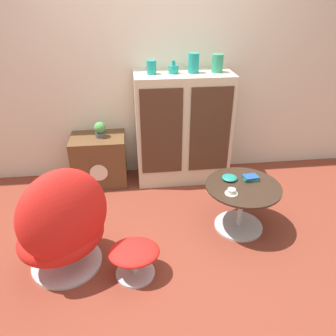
{
  "coord_description": "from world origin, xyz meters",
  "views": [
    {
      "loc": [
        -0.3,
        -2.12,
        2.01
      ],
      "look_at": [
        0.02,
        0.47,
        0.55
      ],
      "focal_mm": 35.0,
      "sensor_mm": 36.0,
      "label": 1
    }
  ],
  "objects_px": {
    "egg_chair": "(63,226)",
    "teacup": "(231,192)",
    "coffee_table": "(241,201)",
    "sideboard": "(183,129)",
    "vase_inner_right": "(194,63)",
    "vase_leftmost": "(151,67)",
    "ottoman": "(134,255)",
    "vase_rightmost": "(217,63)",
    "vase_inner_left": "(173,69)",
    "book_stack": "(250,178)",
    "tv_console": "(100,160)",
    "bowl": "(230,178)",
    "potted_plant": "(100,129)"
  },
  "relations": [
    {
      "from": "coffee_table",
      "to": "vase_inner_left",
      "type": "height_order",
      "value": "vase_inner_left"
    },
    {
      "from": "vase_rightmost",
      "to": "potted_plant",
      "type": "height_order",
      "value": "vase_rightmost"
    },
    {
      "from": "coffee_table",
      "to": "book_stack",
      "type": "relative_size",
      "value": 4.71
    },
    {
      "from": "potted_plant",
      "to": "teacup",
      "type": "distance_m",
      "value": 1.6
    },
    {
      "from": "coffee_table",
      "to": "book_stack",
      "type": "height_order",
      "value": "book_stack"
    },
    {
      "from": "coffee_table",
      "to": "book_stack",
      "type": "xyz_separation_m",
      "value": [
        0.09,
        0.09,
        0.18
      ]
    },
    {
      "from": "vase_inner_left",
      "to": "ottoman",
      "type": "bearing_deg",
      "value": -108.66
    },
    {
      "from": "vase_leftmost",
      "to": "vase_rightmost",
      "type": "xyz_separation_m",
      "value": [
        0.67,
        0.0,
        0.02
      ]
    },
    {
      "from": "vase_inner_left",
      "to": "bowl",
      "type": "distance_m",
      "value": 1.24
    },
    {
      "from": "vase_inner_left",
      "to": "teacup",
      "type": "height_order",
      "value": "vase_inner_left"
    },
    {
      "from": "ottoman",
      "to": "vase_leftmost",
      "type": "relative_size",
      "value": 2.94
    },
    {
      "from": "bowl",
      "to": "book_stack",
      "type": "bearing_deg",
      "value": -8.1
    },
    {
      "from": "vase_inner_right",
      "to": "vase_leftmost",
      "type": "bearing_deg",
      "value": 180.0
    },
    {
      "from": "egg_chair",
      "to": "coffee_table",
      "type": "xyz_separation_m",
      "value": [
        1.51,
        0.34,
        -0.12
      ]
    },
    {
      "from": "vase_rightmost",
      "to": "book_stack",
      "type": "relative_size",
      "value": 1.27
    },
    {
      "from": "vase_inner_left",
      "to": "vase_inner_right",
      "type": "distance_m",
      "value": 0.21
    },
    {
      "from": "egg_chair",
      "to": "tv_console",
      "type": "bearing_deg",
      "value": 82.54
    },
    {
      "from": "egg_chair",
      "to": "bowl",
      "type": "height_order",
      "value": "egg_chair"
    },
    {
      "from": "egg_chair",
      "to": "teacup",
      "type": "height_order",
      "value": "egg_chair"
    },
    {
      "from": "coffee_table",
      "to": "vase_inner_right",
      "type": "bearing_deg",
      "value": 106.48
    },
    {
      "from": "tv_console",
      "to": "vase_inner_left",
      "type": "distance_m",
      "value": 1.29
    },
    {
      "from": "sideboard",
      "to": "egg_chair",
      "type": "bearing_deg",
      "value": -130.14
    },
    {
      "from": "vase_leftmost",
      "to": "book_stack",
      "type": "height_order",
      "value": "vase_leftmost"
    },
    {
      "from": "potted_plant",
      "to": "sideboard",
      "type": "bearing_deg",
      "value": -0.58
    },
    {
      "from": "sideboard",
      "to": "tv_console",
      "type": "bearing_deg",
      "value": 179.48
    },
    {
      "from": "coffee_table",
      "to": "vase_inner_right",
      "type": "relative_size",
      "value": 3.43
    },
    {
      "from": "vase_inner_right",
      "to": "teacup",
      "type": "bearing_deg",
      "value": -82.35
    },
    {
      "from": "vase_leftmost",
      "to": "vase_inner_left",
      "type": "distance_m",
      "value": 0.22
    },
    {
      "from": "ottoman",
      "to": "potted_plant",
      "type": "relative_size",
      "value": 2.32
    },
    {
      "from": "tv_console",
      "to": "teacup",
      "type": "relative_size",
      "value": 5.36
    },
    {
      "from": "ottoman",
      "to": "coffee_table",
      "type": "relative_size",
      "value": 0.59
    },
    {
      "from": "vase_leftmost",
      "to": "vase_rightmost",
      "type": "distance_m",
      "value": 0.67
    },
    {
      "from": "ottoman",
      "to": "tv_console",
      "type": "bearing_deg",
      "value": 103.15
    },
    {
      "from": "book_stack",
      "to": "potted_plant",
      "type": "bearing_deg",
      "value": 146.8
    },
    {
      "from": "book_stack",
      "to": "bowl",
      "type": "height_order",
      "value": "book_stack"
    },
    {
      "from": "vase_inner_left",
      "to": "bowl",
      "type": "bearing_deg",
      "value": -65.26
    },
    {
      "from": "vase_inner_right",
      "to": "potted_plant",
      "type": "xyz_separation_m",
      "value": [
        -1.0,
        0.01,
        -0.67
      ]
    },
    {
      "from": "ottoman",
      "to": "vase_inner_right",
      "type": "height_order",
      "value": "vase_inner_right"
    },
    {
      "from": "egg_chair",
      "to": "ottoman",
      "type": "distance_m",
      "value": 0.58
    },
    {
      "from": "vase_rightmost",
      "to": "vase_inner_right",
      "type": "bearing_deg",
      "value": 180.0
    },
    {
      "from": "potted_plant",
      "to": "vase_leftmost",
      "type": "bearing_deg",
      "value": -0.53
    },
    {
      "from": "vase_leftmost",
      "to": "vase_inner_left",
      "type": "xyz_separation_m",
      "value": [
        0.22,
        0.0,
        -0.02
      ]
    },
    {
      "from": "vase_inner_left",
      "to": "coffee_table",
      "type": "bearing_deg",
      "value": -63.35
    },
    {
      "from": "potted_plant",
      "to": "tv_console",
      "type": "bearing_deg",
      "value": -179.21
    },
    {
      "from": "tv_console",
      "to": "book_stack",
      "type": "relative_size",
      "value": 4.14
    },
    {
      "from": "book_stack",
      "to": "sideboard",
      "type": "bearing_deg",
      "value": 118.27
    },
    {
      "from": "sideboard",
      "to": "ottoman",
      "type": "bearing_deg",
      "value": -112.42
    },
    {
      "from": "coffee_table",
      "to": "sideboard",
      "type": "bearing_deg",
      "value": 111.54
    },
    {
      "from": "ottoman",
      "to": "teacup",
      "type": "bearing_deg",
      "value": 22.8
    },
    {
      "from": "book_stack",
      "to": "teacup",
      "type": "bearing_deg",
      "value": -139.41
    }
  ]
}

